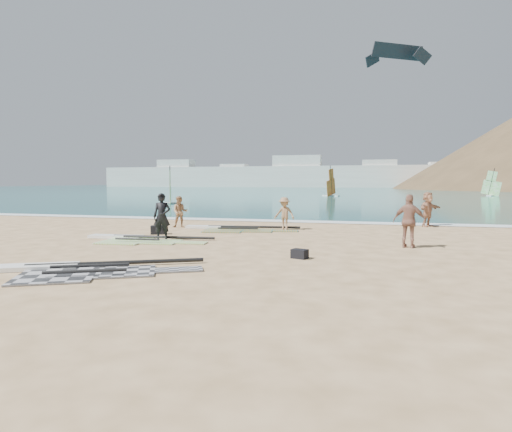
% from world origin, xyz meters
% --- Properties ---
extents(ground, '(300.00, 300.00, 0.00)m').
position_xyz_m(ground, '(0.00, 0.00, 0.00)').
color(ground, '#DBB480').
rests_on(ground, ground).
extents(sea, '(300.00, 240.00, 0.06)m').
position_xyz_m(sea, '(0.00, 132.00, 0.00)').
color(sea, '#0B4F52').
rests_on(sea, ground).
extents(surf_line, '(300.00, 1.20, 0.04)m').
position_xyz_m(surf_line, '(0.00, 12.30, 0.00)').
color(surf_line, white).
rests_on(surf_line, ground).
extents(far_town, '(160.00, 8.00, 12.00)m').
position_xyz_m(far_town, '(-15.72, 150.00, 4.49)').
color(far_town, white).
rests_on(far_town, ground).
extents(rig_grey, '(5.92, 3.88, 0.20)m').
position_xyz_m(rig_grey, '(-1.83, -2.79, 0.05)').
color(rig_grey, '#27272A').
rests_on(rig_grey, ground).
extents(rig_green, '(5.40, 2.18, 0.20)m').
position_xyz_m(rig_green, '(-3.35, 2.99, 0.05)').
color(rig_green, '#83CC25').
rests_on(rig_green, ground).
extents(rig_orange, '(5.80, 2.56, 0.20)m').
position_xyz_m(rig_orange, '(-0.77, 7.56, 0.05)').
color(rig_orange, '#FF9E1F').
rests_on(rig_orange, ground).
extents(gear_bag_near, '(0.73, 0.64, 0.39)m').
position_xyz_m(gear_bag_near, '(-3.41, 5.05, 0.19)').
color(gear_bag_near, black).
rests_on(gear_bag_near, ground).
extents(gear_bag_far, '(0.56, 0.47, 0.28)m').
position_xyz_m(gear_bag_far, '(3.68, 0.63, 0.14)').
color(gear_bag_far, black).
rests_on(gear_bag_far, ground).
extents(person_wetsuit, '(0.78, 0.60, 1.90)m').
position_xyz_m(person_wetsuit, '(-2.32, 3.32, 0.95)').
color(person_wetsuit, black).
rests_on(person_wetsuit, ground).
extents(beachgoer_left, '(0.93, 0.82, 1.61)m').
position_xyz_m(beachgoer_left, '(-3.62, 7.90, 0.80)').
color(beachgoer_left, tan).
rests_on(beachgoer_left, ground).
extents(beachgoer_mid, '(1.12, 0.77, 1.60)m').
position_xyz_m(beachgoer_mid, '(1.78, 8.15, 0.80)').
color(beachgoer_mid, '#97704D').
rests_on(beachgoer_mid, ground).
extents(beachgoer_back, '(1.20, 0.72, 1.92)m').
position_xyz_m(beachgoer_back, '(7.14, 3.72, 0.96)').
color(beachgoer_back, '#996753').
rests_on(beachgoer_back, ground).
extents(beachgoer_right, '(1.46, 1.67, 1.83)m').
position_xyz_m(beachgoer_right, '(8.77, 11.50, 0.91)').
color(beachgoer_right, tan).
rests_on(beachgoer_right, ground).
extents(windsurfer_left, '(2.23, 2.39, 3.99)m').
position_xyz_m(windsurfer_left, '(-14.13, 28.52, 1.19)').
color(windsurfer_left, white).
rests_on(windsurfer_left, ground).
extents(windsurfer_centre, '(2.75, 3.05, 4.85)m').
position_xyz_m(windsurfer_centre, '(0.27, 55.58, 1.38)').
color(windsurfer_centre, white).
rests_on(windsurfer_centre, ground).
extents(windsurfer_right, '(2.62, 2.47, 4.47)m').
position_xyz_m(windsurfer_right, '(24.75, 62.41, 1.30)').
color(windsurfer_right, white).
rests_on(windsurfer_right, ground).
extents(kitesurf_kite, '(6.70, 4.41, 2.50)m').
position_xyz_m(kitesurf_kite, '(8.83, 41.75, 17.36)').
color(kitesurf_kite, black).
rests_on(kitesurf_kite, ground).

